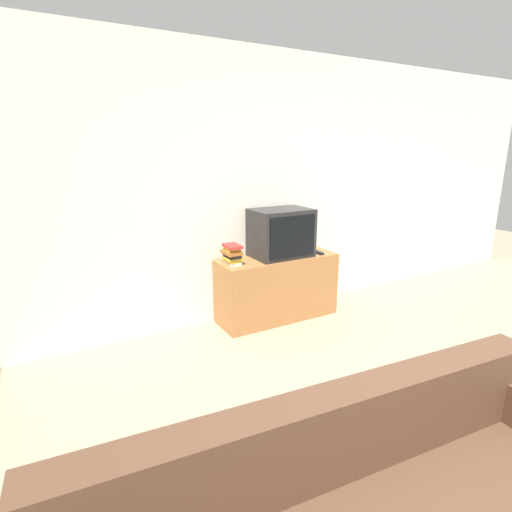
% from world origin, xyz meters
% --- Properties ---
extents(wall_back, '(9.00, 0.06, 2.60)m').
position_xyz_m(wall_back, '(0.00, 3.03, 1.30)').
color(wall_back, silver).
rests_on(wall_back, ground_plane).
extents(tv_stand, '(1.22, 0.43, 0.65)m').
position_xyz_m(tv_stand, '(0.39, 2.77, 0.32)').
color(tv_stand, '#9E6638').
rests_on(tv_stand, ground_plane).
extents(television, '(0.58, 0.41, 0.47)m').
position_xyz_m(television, '(0.43, 2.78, 0.88)').
color(television, black).
rests_on(television, tv_stand).
extents(book_stack, '(0.16, 0.21, 0.19)m').
position_xyz_m(book_stack, '(-0.12, 2.74, 0.75)').
color(book_stack, silver).
rests_on(book_stack, tv_stand).
extents(remote_on_stand, '(0.06, 0.18, 0.02)m').
position_xyz_m(remote_on_stand, '(0.82, 2.69, 0.66)').
color(remote_on_stand, black).
rests_on(remote_on_stand, tv_stand).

